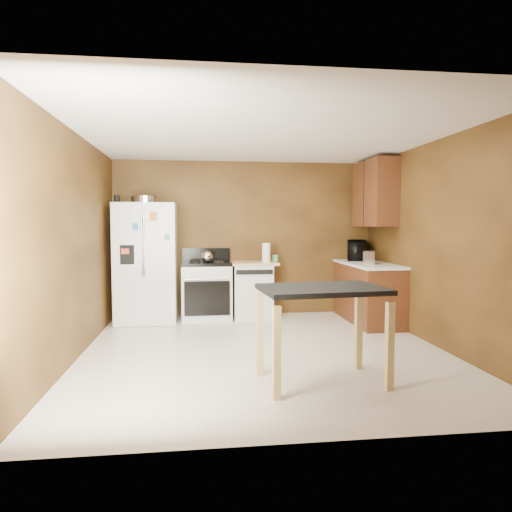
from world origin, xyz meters
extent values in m
plane|color=white|center=(0.00, 0.00, 0.00)|extent=(4.50, 4.50, 0.00)
plane|color=white|center=(0.00, 0.00, 2.50)|extent=(4.50, 4.50, 0.00)
plane|color=brown|center=(0.00, 2.25, 1.25)|extent=(4.20, 0.00, 4.20)
plane|color=brown|center=(0.00, -2.25, 1.25)|extent=(4.20, 0.00, 4.20)
plane|color=brown|center=(-2.10, 0.00, 1.25)|extent=(0.00, 4.50, 4.50)
plane|color=brown|center=(2.10, 0.00, 1.25)|extent=(0.00, 4.50, 4.50)
cylinder|color=silver|center=(-1.55, 1.86, 1.85)|extent=(0.41, 0.41, 0.10)
cylinder|color=black|center=(-1.96, 1.83, 1.86)|extent=(0.08, 0.08, 0.12)
sphere|color=silver|center=(-0.64, 1.77, 0.99)|extent=(0.18, 0.18, 0.18)
cylinder|color=white|center=(0.29, 1.83, 1.04)|extent=(0.14, 0.14, 0.30)
cylinder|color=#46B76A|center=(0.46, 2.00, 0.94)|extent=(0.12, 0.12, 0.10)
cube|color=silver|center=(1.73, 1.25, 1.00)|extent=(0.25, 0.30, 0.19)
imported|color=black|center=(1.80, 1.99, 1.05)|extent=(0.50, 0.62, 0.30)
cube|color=white|center=(-1.55, 1.88, 0.90)|extent=(0.90, 0.75, 1.80)
cube|color=white|center=(-1.78, 1.49, 1.18)|extent=(0.43, 0.02, 1.20)
cube|color=white|center=(-1.32, 1.49, 1.18)|extent=(0.43, 0.02, 1.20)
cube|color=white|center=(-1.55, 1.49, 0.28)|extent=(0.88, 0.02, 0.54)
cube|color=black|center=(-1.78, 1.48, 1.05)|extent=(0.20, 0.01, 0.28)
cylinder|color=silver|center=(-1.56, 1.46, 1.20)|extent=(0.02, 0.02, 0.90)
cylinder|color=silver|center=(-1.54, 1.46, 1.20)|extent=(0.02, 0.02, 0.90)
cube|color=#2D8AC0|center=(-1.65, 1.46, 1.45)|extent=(0.08, 0.00, 0.10)
cube|color=orange|center=(-1.40, 1.46, 1.60)|extent=(0.10, 0.00, 0.13)
cube|color=#42B98E|center=(-1.21, 1.46, 1.30)|extent=(0.07, 0.00, 0.09)
cube|color=#D54E23|center=(-1.80, 1.46, 1.10)|extent=(0.11, 0.00, 0.08)
cube|color=white|center=(-1.25, 1.46, 0.80)|extent=(0.09, 0.00, 0.10)
cube|color=white|center=(-0.64, 1.93, 0.42)|extent=(0.76, 0.65, 0.85)
cube|color=black|center=(-0.64, 1.93, 0.88)|extent=(0.76, 0.65, 0.05)
cube|color=black|center=(-0.64, 2.21, 1.00)|extent=(0.76, 0.06, 0.20)
cube|color=black|center=(-0.64, 1.59, 0.38)|extent=(0.68, 0.02, 0.52)
cylinder|color=silver|center=(-0.64, 1.58, 0.67)|extent=(0.62, 0.02, 0.02)
cylinder|color=black|center=(-0.82, 2.08, 0.91)|extent=(0.17, 0.17, 0.02)
cylinder|color=black|center=(-0.46, 2.08, 0.91)|extent=(0.17, 0.17, 0.02)
cylinder|color=black|center=(-0.82, 1.77, 0.91)|extent=(0.17, 0.17, 0.02)
cylinder|color=black|center=(-0.46, 1.77, 0.91)|extent=(0.17, 0.17, 0.02)
cube|color=white|center=(0.08, 1.95, 0.42)|extent=(0.60, 0.60, 0.85)
cube|color=black|center=(0.08, 1.64, 0.76)|extent=(0.56, 0.02, 0.07)
cube|color=tan|center=(0.08, 1.95, 0.87)|extent=(0.78, 0.62, 0.04)
cube|color=brown|center=(1.80, 1.45, 0.43)|extent=(0.60, 1.55, 0.86)
cube|color=white|center=(1.80, 1.45, 0.88)|extent=(0.63, 1.58, 0.04)
cube|color=brown|center=(1.93, 1.55, 1.95)|extent=(0.35, 1.05, 1.00)
cube|color=black|center=(1.75, 1.55, 1.95)|extent=(0.01, 0.01, 1.00)
cube|color=black|center=(0.38, -1.10, 0.88)|extent=(1.18, 0.84, 0.05)
cube|color=tan|center=(-0.17, -0.83, 0.40)|extent=(0.07, 0.07, 0.80)
cube|color=tan|center=(0.87, -0.74, 0.40)|extent=(0.07, 0.07, 0.80)
cube|color=tan|center=(-0.11, -1.47, 0.40)|extent=(0.07, 0.07, 0.80)
cube|color=tan|center=(0.92, -1.38, 0.40)|extent=(0.07, 0.07, 0.80)
camera|label=1|loc=(-0.76, -5.19, 1.49)|focal=32.00mm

